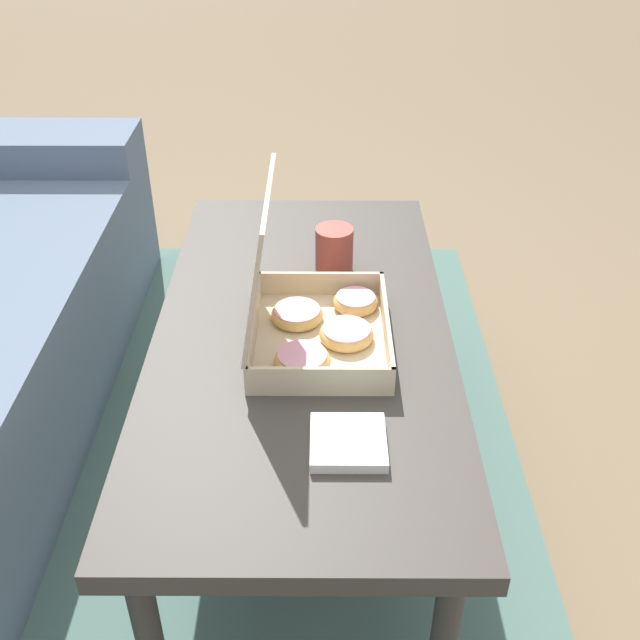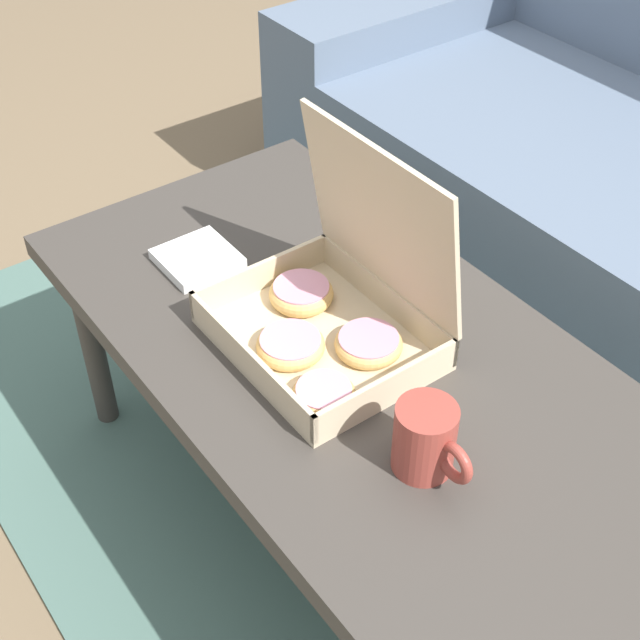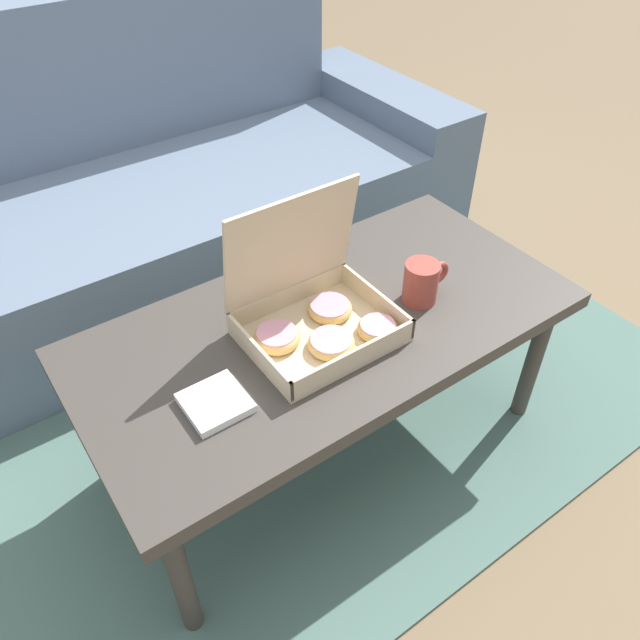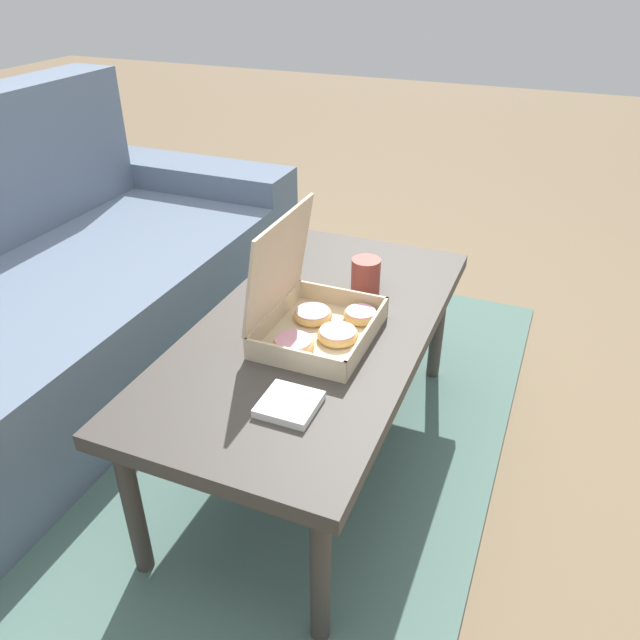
# 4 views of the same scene
# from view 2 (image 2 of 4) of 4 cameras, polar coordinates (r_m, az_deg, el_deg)

# --- Properties ---
(ground_plane) EXTENTS (12.00, 12.00, 0.00)m
(ground_plane) POSITION_cam_2_polar(r_m,az_deg,el_deg) (1.78, 6.66, -10.51)
(ground_plane) COLOR #756047
(area_rug) EXTENTS (2.28, 2.00, 0.01)m
(area_rug) POSITION_cam_2_polar(r_m,az_deg,el_deg) (1.93, 13.37, -6.08)
(area_rug) COLOR #4C6B60
(area_rug) RESTS_ON ground_plane
(coffee_table) EXTENTS (1.18, 0.59, 0.46)m
(coffee_table) POSITION_cam_2_polar(r_m,az_deg,el_deg) (1.39, 2.31, -3.39)
(coffee_table) COLOR #3D3833
(coffee_table) RESTS_ON ground_plane
(pastry_box) EXTENTS (0.33, 0.27, 0.32)m
(pastry_box) POSITION_cam_2_polar(r_m,az_deg,el_deg) (1.34, 0.75, 0.40)
(pastry_box) COLOR beige
(pastry_box) RESTS_ON coffee_table
(coffee_mug) EXTENTS (0.13, 0.08, 0.10)m
(coffee_mug) POSITION_cam_2_polar(r_m,az_deg,el_deg) (1.17, 6.84, -7.61)
(coffee_mug) COLOR #993D33
(coffee_mug) RESTS_ON coffee_table
(napkin_stack) EXTENTS (0.12, 0.12, 0.02)m
(napkin_stack) POSITION_cam_2_polar(r_m,az_deg,el_deg) (1.54, -7.85, 3.91)
(napkin_stack) COLOR white
(napkin_stack) RESTS_ON coffee_table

